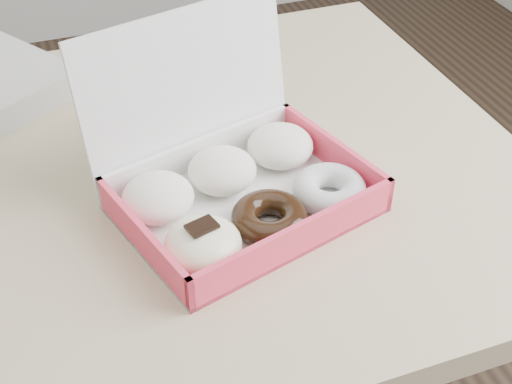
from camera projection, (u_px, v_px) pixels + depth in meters
name	position (u px, v px, depth m)	size (l,w,h in m)	color
table	(90.00, 234.00, 0.97)	(1.20, 0.80, 0.75)	tan
donut_box	(235.00, 182.00, 0.88)	(0.35, 0.32, 0.21)	white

